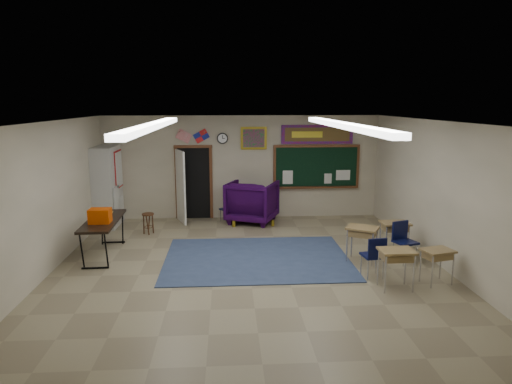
{
  "coord_description": "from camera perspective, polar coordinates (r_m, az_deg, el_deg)",
  "views": [
    {
      "loc": [
        -0.43,
        -8.7,
        3.38
      ],
      "look_at": [
        0.22,
        1.5,
        1.35
      ],
      "focal_mm": 32.0,
      "sensor_mm": 36.0,
      "label": 1
    }
  ],
  "objects": [
    {
      "name": "student_desk_back_left",
      "position": [
        8.8,
        17.09,
        -8.96
      ],
      "size": [
        0.63,
        0.48,
        0.75
      ],
      "rotation": [
        0.0,
        0.0,
        0.02
      ],
      "color": "#9A7A47",
      "rests_on": "floor"
    },
    {
      "name": "doorway",
      "position": [
        13.3,
        -8.24,
        1.04
      ],
      "size": [
        1.1,
        0.89,
        2.16
      ],
      "color": "black",
      "rests_on": "back_wall"
    },
    {
      "name": "area_rug",
      "position": [
        10.1,
        0.12,
        -8.28
      ],
      "size": [
        4.0,
        3.0,
        0.02
      ],
      "primitive_type": "cube",
      "color": "#354465",
      "rests_on": "floor"
    },
    {
      "name": "floor",
      "position": [
        9.34,
        -0.79,
        -9.99
      ],
      "size": [
        9.0,
        9.0,
        0.0
      ],
      "primitive_type": "plane",
      "color": "gray",
      "rests_on": "ground"
    },
    {
      "name": "student_chair_reading",
      "position": [
        13.06,
        -3.65,
        -2.23
      ],
      "size": [
        0.49,
        0.49,
        0.7
      ],
      "primitive_type": null,
      "rotation": [
        0.0,
        0.0,
        3.81
      ],
      "color": "black",
      "rests_on": "floor"
    },
    {
      "name": "framed_art_print",
      "position": [
        13.23,
        -0.28,
        6.74
      ],
      "size": [
        0.75,
        0.05,
        0.65
      ],
      "color": "olive",
      "rests_on": "back_wall"
    },
    {
      "name": "bulletin_board",
      "position": [
        13.46,
        7.66,
        7.15
      ],
      "size": [
        2.1,
        0.05,
        0.55
      ],
      "color": "#AE0E21",
      "rests_on": "back_wall"
    },
    {
      "name": "student_chair_desk_a",
      "position": [
        9.26,
        14.38,
        -7.82
      ],
      "size": [
        0.47,
        0.47,
        0.83
      ],
      "primitive_type": null,
      "rotation": [
        0.0,
        0.0,
        3.28
      ],
      "color": "black",
      "rests_on": "floor"
    },
    {
      "name": "wingback_armchair",
      "position": [
        12.98,
        -0.47,
        -1.2
      ],
      "size": [
        1.66,
        1.68,
        1.19
      ],
      "primitive_type": "imported",
      "rotation": [
        0.0,
        0.0,
        2.76
      ],
      "color": "#20042E",
      "rests_on": "floor"
    },
    {
      "name": "storage_cabinet",
      "position": [
        13.17,
        -18.04,
        0.67
      ],
      "size": [
        0.59,
        1.25,
        2.2
      ],
      "color": "#B3B3AE",
      "rests_on": "floor"
    },
    {
      "name": "ceiling",
      "position": [
        8.72,
        -0.85,
        8.71
      ],
      "size": [
        8.0,
        9.0,
        0.04
      ],
      "primitive_type": "cube",
      "color": "silver",
      "rests_on": "back_wall"
    },
    {
      "name": "student_desk_front_left",
      "position": [
        10.05,
        13.1,
        -6.15
      ],
      "size": [
        0.8,
        0.74,
        0.77
      ],
      "rotation": [
        0.0,
        0.0,
        -0.53
      ],
      "color": "#9A7A47",
      "rests_on": "floor"
    },
    {
      "name": "wall_clock",
      "position": [
        13.21,
        -4.21,
        6.71
      ],
      "size": [
        0.32,
        0.05,
        0.32
      ],
      "color": "black",
      "rests_on": "back_wall"
    },
    {
      "name": "fluorescent_strips",
      "position": [
        8.72,
        -0.85,
        8.32
      ],
      "size": [
        3.86,
        6.0,
        0.1
      ],
      "primitive_type": null,
      "color": "white",
      "rests_on": "ceiling"
    },
    {
      "name": "front_wall",
      "position": [
        4.62,
        2.05,
        -12.77
      ],
      "size": [
        8.0,
        0.04,
        3.0
      ],
      "primitive_type": "cube",
      "color": "beige",
      "rests_on": "floor"
    },
    {
      "name": "back_wall",
      "position": [
        13.34,
        -1.79,
        3.1
      ],
      "size": [
        8.0,
        0.04,
        3.0
      ],
      "primitive_type": "cube",
      "color": "beige",
      "rests_on": "floor"
    },
    {
      "name": "chalkboard",
      "position": [
        13.56,
        7.56,
        2.99
      ],
      "size": [
        2.55,
        0.14,
        1.3
      ],
      "color": "brown",
      "rests_on": "back_wall"
    },
    {
      "name": "left_wall",
      "position": [
        9.59,
        -25.44,
        -1.19
      ],
      "size": [
        0.04,
        9.0,
        3.0
      ],
      "primitive_type": "cube",
      "color": "beige",
      "rests_on": "floor"
    },
    {
      "name": "folding_table",
      "position": [
        10.74,
        -18.49,
        -5.22
      ],
      "size": [
        0.72,
        2.0,
        1.13
      ],
      "rotation": [
        0.0,
        0.0,
        0.03
      ],
      "color": "black",
      "rests_on": "floor"
    },
    {
      "name": "wall_flags",
      "position": [
        13.21,
        -7.94,
        7.19
      ],
      "size": [
        1.16,
        0.06,
        0.7
      ],
      "primitive_type": null,
      "color": "red",
      "rests_on": "back_wall"
    },
    {
      "name": "right_wall",
      "position": [
        9.94,
        22.87,
        -0.58
      ],
      "size": [
        0.04,
        9.0,
        3.0
      ],
      "primitive_type": "cube",
      "color": "beige",
      "rests_on": "floor"
    },
    {
      "name": "student_desk_front_right",
      "position": [
        10.75,
        16.91,
        -5.31
      ],
      "size": [
        0.63,
        0.48,
        0.74
      ],
      "rotation": [
        0.0,
        0.0,
        0.03
      ],
      "color": "#9A7A47",
      "rests_on": "floor"
    },
    {
      "name": "student_chair_desk_b",
      "position": [
        10.22,
        18.16,
        -6.09
      ],
      "size": [
        0.56,
        0.56,
        0.88
      ],
      "primitive_type": null,
      "rotation": [
        0.0,
        0.0,
        0.34
      ],
      "color": "black",
      "rests_on": "floor"
    },
    {
      "name": "wooden_stool",
      "position": [
        12.2,
        -13.31,
        -3.82
      ],
      "size": [
        0.31,
        0.31,
        0.54
      ],
      "color": "#452914",
      "rests_on": "floor"
    },
    {
      "name": "student_desk_back_right",
      "position": [
        9.32,
        21.66,
        -8.43
      ],
      "size": [
        0.64,
        0.54,
        0.67
      ],
      "rotation": [
        0.0,
        0.0,
        0.25
      ],
      "color": "#9A7A47",
      "rests_on": "floor"
    }
  ]
}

